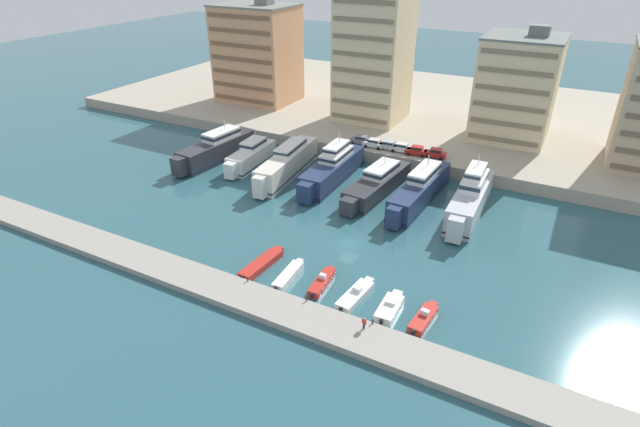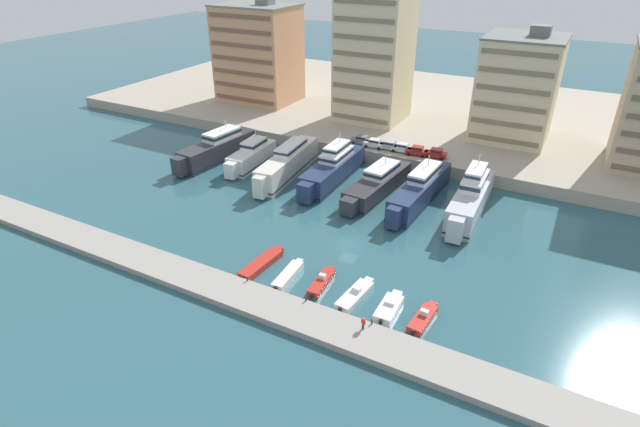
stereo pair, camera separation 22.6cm
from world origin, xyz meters
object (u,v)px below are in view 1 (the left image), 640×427
Objects in this scene: pedestrian_near_edge at (364,322)px; yacht_navy_center_left at (333,168)px; motorboat_red_mid_left at (322,282)px; car_white_center_left at (402,147)px; motorboat_red_far_left at (262,264)px; motorboat_red_center_right at (424,318)px; car_grey_far_left at (361,140)px; car_white_left at (374,143)px; motorboat_white_left at (289,275)px; yacht_navy_center_right at (420,189)px; car_silver_mid_left at (388,145)px; yacht_silver_mid_right at (470,198)px; yacht_charcoal_center at (377,183)px; yacht_ivory_mid_left at (287,163)px; yacht_white_left at (251,156)px; yacht_charcoal_far_left at (217,149)px; car_red_center_right at (435,153)px; motorboat_white_center_left at (356,295)px; motorboat_white_center at (390,308)px; car_red_center at (417,150)px.

yacht_navy_center_left is at bearing 121.63° from pedestrian_near_edge.
car_white_center_left is at bearing 96.59° from motorboat_red_mid_left.
motorboat_red_center_right is (22.46, -0.40, -0.01)m from motorboat_red_far_left.
car_white_left is (3.03, -0.53, 0.00)m from car_grey_far_left.
motorboat_white_left is at bearing -78.09° from car_grey_far_left.
yacht_navy_center_right reaches higher than car_silver_mid_left.
yacht_silver_mid_right is 22.05m from car_white_center_left.
yacht_navy_center_right is at bearing 1.38° from yacht_charcoal_center.
yacht_navy_center_right is at bearing 2.57° from yacht_ivory_mid_left.
yacht_white_left is 34.61m from motorboat_red_far_left.
yacht_charcoal_far_left reaches higher than motorboat_red_center_right.
motorboat_red_center_right is 7.52m from pedestrian_near_edge.
car_silver_mid_left is at bearing -179.95° from car_white_center_left.
car_silver_mid_left is at bearing 88.10° from motorboat_red_far_left.
car_red_center_right is at bearing 97.71° from pedestrian_near_edge.
motorboat_red_far_left is at bearing -126.68° from yacht_silver_mid_right.
pedestrian_near_edge is at bearing -58.07° from motorboat_white_center_left.
yacht_navy_center_right is 30.22m from motorboat_red_center_right.
car_red_center is at bearing 104.68° from motorboat_white_center.
pedestrian_near_edge reaches higher than motorboat_white_left.
yacht_charcoal_far_left is 7.64m from yacht_white_left.
yacht_charcoal_center is 4.90× the size of car_red_center.
pedestrian_near_edge is (13.15, -48.03, -1.53)m from car_white_center_left.
yacht_silver_mid_right is 3.36× the size of motorboat_white_center.
motorboat_red_far_left is at bearing 172.40° from motorboat_white_left.
motorboat_red_far_left is at bearing 161.79° from pedestrian_near_edge.
yacht_navy_center_left reaches higher than yacht_charcoal_far_left.
car_red_center is at bearing 37.86° from yacht_ivory_mid_left.
pedestrian_near_edge is at bearing -81.98° from yacht_navy_center_right.
yacht_charcoal_center reaches higher than pedestrian_near_edge.
car_white_left is (-15.34, 42.15, 2.85)m from motorboat_white_center_left.
motorboat_red_mid_left is at bearing -87.53° from car_red_center.
motorboat_red_center_right is at bearing -1.82° from motorboat_white_center_left.
yacht_charcoal_far_left is at bearing -156.76° from car_red_center.
yacht_navy_center_right reaches higher than motorboat_white_center.
car_white_center_left reaches higher than motorboat_white_center.
yacht_charcoal_center is at bearing -178.62° from yacht_navy_center_right.
yacht_charcoal_far_left is 43.02m from motorboat_white_left.
yacht_navy_center_left is 5.10× the size of car_red_center.
motorboat_white_center_left is 1.76× the size of car_grey_far_left.
motorboat_white_left is at bearing -93.53° from car_red_center.
car_silver_mid_left reaches higher than pedestrian_near_edge.
motorboat_red_mid_left is (3.94, -27.73, -1.38)m from yacht_charcoal_center.
yacht_silver_mid_right reaches higher than car_silver_mid_left.
yacht_ivory_mid_left is 33.23m from yacht_silver_mid_right.
yacht_silver_mid_right is at bearing 66.97° from motorboat_red_mid_left.
motorboat_red_mid_left is at bearing 175.51° from motorboat_white_center.
motorboat_white_center_left is at bearing -103.98° from yacht_silver_mid_right.
yacht_charcoal_far_left is 5.02× the size of car_grey_far_left.
motorboat_white_center_left is (9.27, 0.48, -0.05)m from motorboat_white_left.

